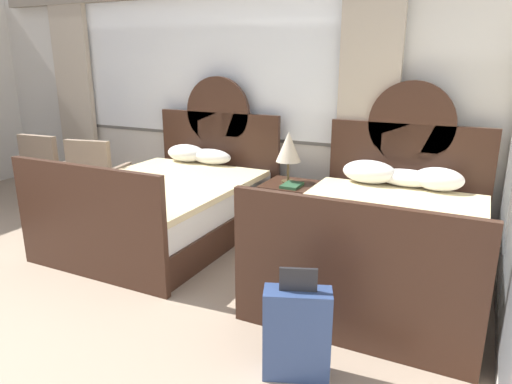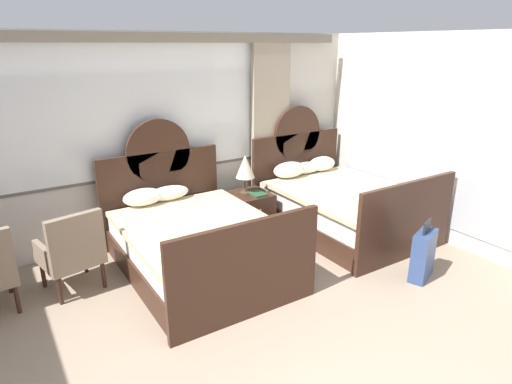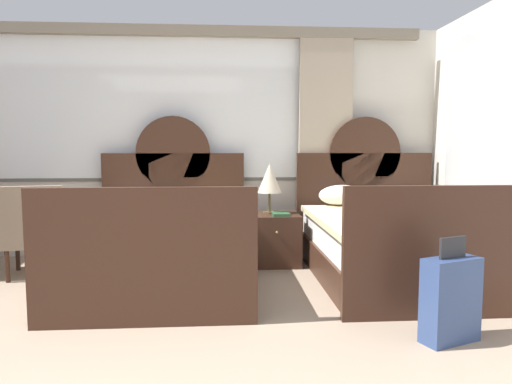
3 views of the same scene
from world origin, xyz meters
name	(u,v)px [view 2 (image 2 of 3)]	position (x,y,z in m)	size (l,w,h in m)	color
wall_back_window	(129,135)	(0.00, 3.90, 1.45)	(6.96, 0.22, 2.70)	beige
wall_right_mirror	(454,142)	(3.51, 1.67, 1.35)	(0.08, 4.49, 2.70)	beige
bed_near_window	(196,242)	(0.31, 2.68, 0.36)	(1.63, 2.25, 1.65)	#382116
bed_near_mirror	(340,204)	(2.57, 2.69, 0.37)	(1.63, 2.25, 1.65)	#382116
nightstand_between_beds	(250,212)	(1.44, 3.32, 0.28)	(0.55, 0.57, 0.56)	#382116
table_lamp_on_nightstand	(245,167)	(1.40, 3.36, 0.94)	(0.27, 0.27, 0.56)	brown
book_on_nightstand	(257,194)	(1.50, 3.21, 0.58)	(0.18, 0.26, 0.03)	#285133
armchair_by_window_left	(72,250)	(-0.98, 2.97, 0.48)	(0.67, 0.67, 0.92)	#84705B
suitcase_on_floor	(423,255)	(2.39, 1.12, 0.29)	(0.43, 0.30, 0.71)	navy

